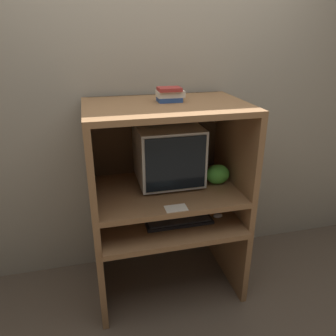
# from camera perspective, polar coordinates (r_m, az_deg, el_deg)

# --- Properties ---
(ground_plane) EXTENTS (12.00, 12.00, 0.00)m
(ground_plane) POSITION_cam_1_polar(r_m,az_deg,el_deg) (2.47, 1.79, -24.18)
(ground_plane) COLOR brown
(wall_back) EXTENTS (6.00, 0.06, 2.60)m
(wall_back) POSITION_cam_1_polar(r_m,az_deg,el_deg) (2.46, -2.53, 10.85)
(wall_back) COLOR gray
(wall_back) RESTS_ON ground_plane
(desk_base) EXTENTS (1.02, 0.72, 0.61)m
(desk_base) POSITION_cam_1_polar(r_m,az_deg,el_deg) (2.43, -0.01, -12.73)
(desk_base) COLOR brown
(desk_base) RESTS_ON ground_plane
(desk_monitor_shelf) EXTENTS (1.02, 0.68, 0.20)m
(desk_monitor_shelf) POSITION_cam_1_polar(r_m,az_deg,el_deg) (2.27, -0.28, -4.56)
(desk_monitor_shelf) COLOR brown
(desk_monitor_shelf) RESTS_ON desk_base
(hutch_upper) EXTENTS (1.02, 0.68, 0.58)m
(hutch_upper) POSITION_cam_1_polar(r_m,az_deg,el_deg) (2.14, -0.52, 6.38)
(hutch_upper) COLOR brown
(hutch_upper) RESTS_ON desk_monitor_shelf
(crt_monitor) EXTENTS (0.43, 0.42, 0.41)m
(crt_monitor) POSITION_cam_1_polar(r_m,az_deg,el_deg) (2.26, 0.04, 2.50)
(crt_monitor) COLOR beige
(crt_monitor) RESTS_ON desk_monitor_shelf
(keyboard) EXTENTS (0.45, 0.13, 0.03)m
(keyboard) POSITION_cam_1_polar(r_m,az_deg,el_deg) (2.24, 1.96, -9.34)
(keyboard) COLOR black
(keyboard) RESTS_ON desk_base
(mouse) EXTENTS (0.07, 0.05, 0.03)m
(mouse) POSITION_cam_1_polar(r_m,az_deg,el_deg) (2.33, 8.67, -8.18)
(mouse) COLOR #B7B7B7
(mouse) RESTS_ON desk_base
(snack_bag) EXTENTS (0.17, 0.13, 0.14)m
(snack_bag) POSITION_cam_1_polar(r_m,az_deg,el_deg) (2.32, 8.63, -1.10)
(snack_bag) COLOR green
(snack_bag) RESTS_ON desk_monitor_shelf
(book_stack) EXTENTS (0.17, 0.13, 0.09)m
(book_stack) POSITION_cam_1_polar(r_m,az_deg,el_deg) (2.11, 0.31, 12.69)
(book_stack) COLOR navy
(book_stack) RESTS_ON hutch_upper
(paper_card) EXTENTS (0.13, 0.09, 0.00)m
(paper_card) POSITION_cam_1_polar(r_m,az_deg,el_deg) (2.00, 1.42, -7.01)
(paper_card) COLOR beige
(paper_card) RESTS_ON desk_monitor_shelf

